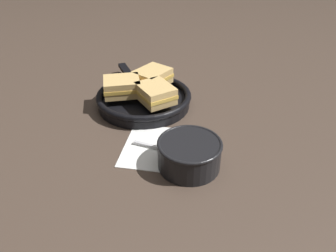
{
  "coord_description": "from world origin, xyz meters",
  "views": [
    {
      "loc": [
        0.22,
        -0.61,
        0.48
      ],
      "look_at": [
        0.0,
        0.03,
        0.03
      ],
      "focal_mm": 35.0,
      "sensor_mm": 36.0,
      "label": 1
    }
  ],
  "objects": [
    {
      "name": "ground_plane",
      "position": [
        0.0,
        0.0,
        0.0
      ],
      "size": [
        4.0,
        4.0,
        0.0
      ],
      "primitive_type": "plane",
      "color": "#47382D"
    },
    {
      "name": "napkin",
      "position": [
        0.02,
        -0.01,
        0.0
      ],
      "size": [
        0.23,
        0.21,
        0.0
      ],
      "color": "white",
      "rests_on": "ground_plane"
    },
    {
      "name": "soup_bowl",
      "position": [
        0.08,
        -0.05,
        0.04
      ],
      "size": [
        0.14,
        0.14,
        0.07
      ],
      "color": "black",
      "rests_on": "ground_plane"
    },
    {
      "name": "spoon",
      "position": [
        0.06,
        -0.03,
        0.01
      ],
      "size": [
        0.17,
        0.03,
        0.01
      ],
      "rotation": [
        0.0,
        0.0,
        -0.05
      ],
      "color": "silver",
      "rests_on": "napkin"
    },
    {
      "name": "skillet",
      "position": [
        -0.12,
        0.17,
        0.02
      ],
      "size": [
        0.31,
        0.34,
        0.04
      ],
      "color": "black",
      "rests_on": "ground_plane"
    },
    {
      "name": "sandwich_near_left",
      "position": [
        -0.06,
        0.13,
        0.06
      ],
      "size": [
        0.13,
        0.13,
        0.05
      ],
      "rotation": [
        0.0,
        0.0,
        7.14
      ],
      "color": "#DBB26B",
      "rests_on": "skillet"
    },
    {
      "name": "sandwich_near_right",
      "position": [
        -0.11,
        0.23,
        0.06
      ],
      "size": [
        0.11,
        0.12,
        0.05
      ],
      "rotation": [
        0.0,
        0.0,
        9.08
      ],
      "color": "#DBB26B",
      "rests_on": "skillet"
    },
    {
      "name": "sandwich_far_left",
      "position": [
        -0.17,
        0.14,
        0.06
      ],
      "size": [
        0.13,
        0.12,
        0.05
      ],
      "rotation": [
        0.0,
        0.0,
        11.49
      ],
      "color": "#DBB26B",
      "rests_on": "skillet"
    }
  ]
}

